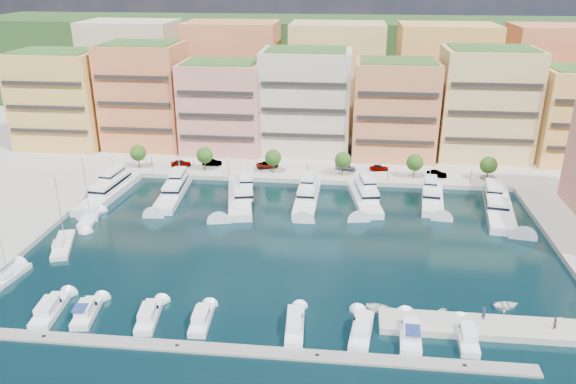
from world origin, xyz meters
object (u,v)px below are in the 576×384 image
object	(u,v)px
cruiser_8	(467,337)
sailboat_0	(7,278)
yacht_2	(240,194)
tender_2	(507,305)
yacht_6	(498,205)
person_0	(484,313)
car_3	(346,167)
tree_1	(205,155)
cruiser_5	(295,326)
yacht_4	(365,197)
tender_0	(380,308)
tree_2	(273,158)
yacht_3	(307,195)
cruiser_0	(50,310)
tender_1	(443,310)
car_0	(181,163)
tender_3	(561,319)
lamppost_1	(228,163)
lamppost_3	(388,169)
tree_3	(343,160)
car_5	(437,174)
car_4	(379,168)
cruiser_7	(410,334)
car_1	(212,162)
cruiser_2	(149,317)
tree_4	(415,163)
cruiser_6	(362,330)
sailboat_2	(89,219)
lamppost_0	(152,160)
lamppost_4	(471,172)
cruiser_3	(201,320)
yacht_0	(110,190)
person_1	(554,323)
sailboat_1	(63,246)
yacht_5	(432,197)
yacht_1	(174,191)
lamppost_2	(307,166)
car_2	(268,165)
tree_0	(138,153)

from	to	relation	value
cruiser_8	sailboat_0	xyz separation A→B (m)	(-68.61, 8.08, -0.23)
yacht_2	tender_2	xyz separation A→B (m)	(45.41, -35.45, -0.82)
yacht_6	person_0	world-z (taller)	yacht_6
tender_2	car_3	world-z (taller)	car_3
tree_1	yacht_2	xyz separation A→B (m)	(10.97, -14.16, -3.53)
cruiser_5	person_0	world-z (taller)	person_0
yacht_4	tender_0	world-z (taller)	yacht_4
tree_2	yacht_3	bearing A→B (deg)	-55.75
cruiser_0	cruiser_5	distance (m)	34.67
tender_1	car_0	world-z (taller)	car_0
tender_3	lamppost_1	bearing A→B (deg)	54.68
tree_2	lamppost_3	world-z (taller)	tree_2
tree_3	tender_2	size ratio (longest dim) A/B	1.51
car_3	car_5	world-z (taller)	car_5
sailboat_0	car_4	bearing A→B (deg)	42.29
yacht_4	cruiser_7	world-z (taller)	yacht_4
yacht_2	car_4	size ratio (longest dim) A/B	5.04
car_1	cruiser_2	bearing A→B (deg)	179.65
car_3	tree_4	bearing A→B (deg)	-91.00
cruiser_6	sailboat_2	bearing A→B (deg)	149.56
tree_1	yacht_6	bearing A→B (deg)	-12.88
tender_1	tree_3	bearing A→B (deg)	-6.07
tender_0	person_0	size ratio (longest dim) A/B	2.10
lamppost_0	sailboat_2	bearing A→B (deg)	-98.90
sailboat_2	yacht_4	bearing A→B (deg)	16.10
lamppost_4	cruiser_2	world-z (taller)	lamppost_4
cruiser_3	cruiser_5	xyz separation A→B (m)	(12.85, -0.02, -0.00)
lamppost_3	sailboat_2	world-z (taller)	sailboat_2
tree_3	car_0	xyz separation A→B (m)	(-38.57, 2.35, -2.95)
yacht_2	cruiser_6	size ratio (longest dim) A/B	2.43
yacht_0	cruiser_6	xyz separation A→B (m)	(52.89, -43.39, -0.66)
cruiser_0	person_1	bearing A→B (deg)	2.11
sailboat_1	tender_2	distance (m)	73.04
tender_1	yacht_6	bearing A→B (deg)	-45.72
yacht_5	tender_1	xyz separation A→B (m)	(-3.58, -40.28, -0.83)
lamppost_1	yacht_5	world-z (taller)	yacht_5
yacht_6	car_3	distance (m)	35.66
yacht_1	person_1	distance (m)	76.78
lamppost_2	car_2	bearing A→B (deg)	149.33
tree_3	lamppost_3	xyz separation A→B (m)	(10.00, -2.30, -0.92)
yacht_3	cruiser_5	world-z (taller)	yacht_3
car_0	tree_0	bearing A→B (deg)	89.58
lamppost_4	tender_3	bearing A→B (deg)	-86.50
yacht_4	cruiser_6	world-z (taller)	yacht_4
tree_4	cruiser_6	size ratio (longest dim) A/B	0.64
car_1	car_2	bearing A→B (deg)	-96.77
yacht_5	tender_3	xyz separation A→B (m)	(12.39, -40.71, -0.84)
sailboat_0	car_5	distance (m)	88.96
car_1	tender_3	bearing A→B (deg)	-137.52
cruiser_5	car_2	size ratio (longest dim) A/B	1.68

